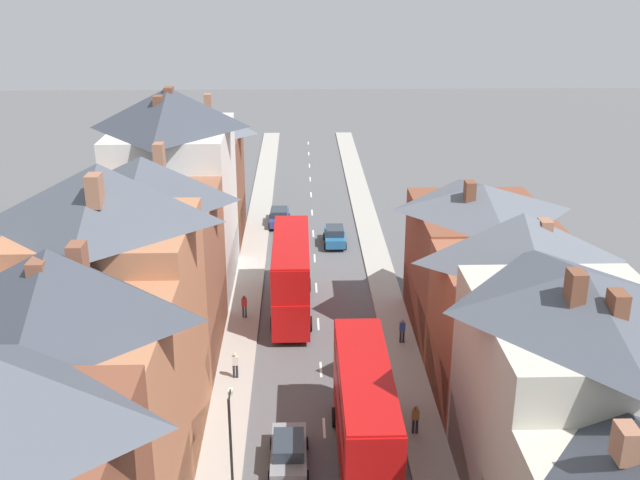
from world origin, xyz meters
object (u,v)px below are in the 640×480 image
at_px(car_near_blue, 335,236).
at_px(pedestrian_mid_right, 235,364).
at_px(double_decker_bus_lead, 364,415).
at_px(street_lamp, 231,442).
at_px(car_mid_black, 289,452).
at_px(pedestrian_mid_left, 416,418).
at_px(double_decker_bus_mid_street, 291,274).
at_px(pedestrian_far_right, 244,305).
at_px(car_parked_right_a, 279,217).
at_px(pedestrian_far_left, 402,330).

height_order(car_near_blue, pedestrian_mid_right, pedestrian_mid_right).
bearing_deg(double_decker_bus_lead, street_lamp, -156.89).
xyz_separation_m(car_mid_black, pedestrian_mid_left, (6.44, 2.31, 0.23)).
distance_m(double_decker_bus_mid_street, car_mid_black, 17.30).
bearing_deg(pedestrian_mid_left, street_lamp, -151.20).
height_order(car_mid_black, pedestrian_mid_right, pedestrian_mid_right).
bearing_deg(pedestrian_mid_left, pedestrian_far_right, 125.18).
relative_size(car_parked_right_a, pedestrian_far_left, 2.64).
xyz_separation_m(car_near_blue, pedestrian_mid_right, (-6.80, -22.12, 0.21)).
height_order(double_decker_bus_lead, double_decker_bus_mid_street, same).
height_order(pedestrian_far_left, street_lamp, street_lamp).
distance_m(double_decker_bus_lead, pedestrian_mid_left, 4.08).
height_order(double_decker_bus_mid_street, car_parked_right_a, double_decker_bus_mid_street).
height_order(double_decker_bus_mid_street, street_lamp, street_lamp).
height_order(pedestrian_far_left, pedestrian_far_right, same).
relative_size(pedestrian_mid_left, pedestrian_far_right, 1.00).
height_order(car_mid_black, pedestrian_far_right, pedestrian_far_right).
bearing_deg(double_decker_bus_lead, double_decker_bus_mid_street, 101.83).
distance_m(double_decker_bus_lead, pedestrian_far_right, 17.46).
xyz_separation_m(pedestrian_mid_left, pedestrian_far_left, (0.60, 9.78, 0.00)).
relative_size(car_parked_right_a, pedestrian_mid_left, 2.64).
bearing_deg(car_parked_right_a, pedestrian_far_right, -95.54).
bearing_deg(pedestrian_far_left, street_lamp, -122.91).
height_order(double_decker_bus_mid_street, pedestrian_far_left, double_decker_bus_mid_street).
relative_size(double_decker_bus_lead, car_near_blue, 2.64).
bearing_deg(pedestrian_mid_right, street_lamp, -85.99).
distance_m(double_decker_bus_lead, car_near_blue, 30.26).
xyz_separation_m(double_decker_bus_mid_street, street_lamp, (-2.44, -19.76, 0.43)).
xyz_separation_m(car_near_blue, pedestrian_far_right, (-6.80, -14.21, 0.21)).
relative_size(pedestrian_far_right, street_lamp, 0.29).
height_order(double_decker_bus_lead, car_near_blue, double_decker_bus_lead).
xyz_separation_m(double_decker_bus_mid_street, pedestrian_mid_left, (6.45, -14.87, -1.78)).
distance_m(pedestrian_mid_left, street_lamp, 10.38).
relative_size(double_decker_bus_lead, pedestrian_mid_left, 6.71).
xyz_separation_m(car_mid_black, pedestrian_mid_right, (-3.20, 8.07, 0.23)).
bearing_deg(double_decker_bus_mid_street, car_parked_right_a, 94.01).
relative_size(double_decker_bus_lead, double_decker_bus_mid_street, 1.00).
height_order(car_parked_right_a, pedestrian_mid_left, pedestrian_mid_left).
height_order(pedestrian_far_right, street_lamp, street_lamp).
bearing_deg(pedestrian_mid_right, double_decker_bus_lead, -49.94).
relative_size(car_near_blue, pedestrian_far_left, 2.54).
distance_m(double_decker_bus_lead, pedestrian_mid_right, 10.70).
relative_size(car_mid_black, pedestrian_far_right, 2.62).
relative_size(double_decker_bus_mid_street, pedestrian_mid_right, 6.71).
distance_m(car_parked_right_a, street_lamp, 38.25).
height_order(car_mid_black, street_lamp, street_lamp).
relative_size(double_decker_bus_mid_street, car_near_blue, 2.64).
distance_m(double_decker_bus_mid_street, pedestrian_mid_right, 9.81).
bearing_deg(car_parked_right_a, street_lamp, -91.73).
height_order(double_decker_bus_mid_street, pedestrian_far_right, double_decker_bus_mid_street).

